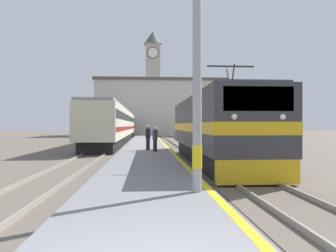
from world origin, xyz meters
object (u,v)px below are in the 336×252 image
object	(u,v)px
second_waiting_passenger	(148,137)
clock_tower	(153,80)
passenger_train	(118,125)
person_on_platform	(155,139)
locomotive_train	(214,128)
catenary_mast	(201,35)

from	to	relation	value
second_waiting_passenger	clock_tower	world-z (taller)	clock_tower
passenger_train	person_on_platform	xyz separation A→B (m)	(4.03, -18.62, -0.92)
locomotive_train	person_on_platform	xyz separation A→B (m)	(-3.03, 4.06, -0.70)
second_waiting_passenger	passenger_train	bearing A→B (deg)	101.54
passenger_train	person_on_platform	size ratio (longest dim) A/B	23.11
locomotive_train	catenary_mast	bearing A→B (deg)	-103.83
person_on_platform	second_waiting_passenger	xyz separation A→B (m)	(-0.46, 1.12, 0.06)
passenger_train	second_waiting_passenger	bearing A→B (deg)	-78.46
passenger_train	clock_tower	world-z (taller)	clock_tower
catenary_mast	second_waiting_passenger	world-z (taller)	catenary_mast
catenary_mast	clock_tower	bearing A→B (deg)	89.85
person_on_platform	second_waiting_passenger	size ratio (longest dim) A/B	0.94
second_waiting_passenger	clock_tower	bearing A→B (deg)	88.46
person_on_platform	catenary_mast	bearing A→B (deg)	-86.34
passenger_train	locomotive_train	bearing A→B (deg)	-72.71
second_waiting_passenger	clock_tower	distance (m)	55.41
passenger_train	person_on_platform	world-z (taller)	passenger_train
person_on_platform	clock_tower	size ratio (longest dim) A/B	0.07
passenger_train	catenary_mast	distance (m)	32.07
clock_tower	catenary_mast	bearing A→B (deg)	-90.15
locomotive_train	passenger_train	size ratio (longest dim) A/B	0.38
passenger_train	clock_tower	bearing A→B (deg)	82.18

